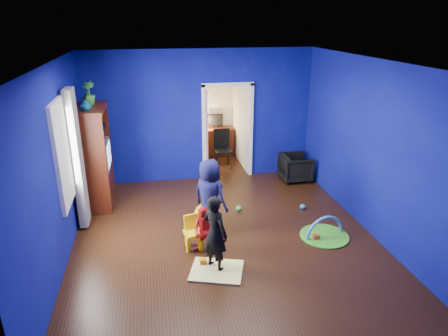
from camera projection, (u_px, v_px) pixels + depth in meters
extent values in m
cube|color=black|center=(225.00, 237.00, 6.79)|extent=(5.00, 5.50, 0.01)
cube|color=white|center=(225.00, 62.00, 5.76)|extent=(5.00, 5.50, 0.01)
cube|color=#0A0A70|center=(201.00, 117.00, 8.80)|extent=(5.00, 0.02, 2.90)
cube|color=#0A0A70|center=(280.00, 251.00, 3.75)|extent=(5.00, 0.02, 2.90)
cube|color=#0A0A70|center=(57.00, 168.00, 5.83)|extent=(0.02, 5.50, 2.90)
cube|color=#0A0A70|center=(370.00, 148.00, 6.71)|extent=(0.02, 5.50, 2.90)
imported|color=black|center=(296.00, 168.00, 9.07)|extent=(0.67, 0.65, 0.60)
imported|color=black|center=(215.00, 233.00, 5.76)|extent=(0.48, 0.51, 1.18)
imported|color=#0F133A|center=(210.00, 196.00, 6.76)|extent=(0.75, 0.75, 1.32)
imported|color=red|center=(205.00, 231.00, 6.18)|extent=(0.49, 0.48, 0.80)
imported|color=#0D5C68|center=(86.00, 105.00, 7.03)|extent=(0.23, 0.23, 0.20)
imported|color=green|center=(89.00, 93.00, 7.47)|extent=(0.29, 0.29, 0.43)
cube|color=#401A0A|center=(95.00, 157.00, 7.69)|extent=(0.58, 1.14, 1.96)
cube|color=silver|center=(97.00, 155.00, 7.68)|extent=(0.46, 0.70, 0.54)
cube|color=#F2E07A|center=(217.00, 271.00, 5.87)|extent=(0.90, 0.81, 0.03)
sphere|color=yellow|center=(205.00, 214.00, 7.15)|extent=(0.39, 0.39, 0.39)
cube|color=yellow|center=(194.00, 234.00, 6.39)|extent=(0.33, 0.33, 0.50)
cylinder|color=green|center=(324.00, 236.00, 6.81)|extent=(0.82, 0.82, 0.02)
torus|color=#3F8CD8|center=(324.00, 235.00, 6.81)|extent=(0.74, 0.20, 0.74)
cube|color=white|center=(61.00, 153.00, 6.12)|extent=(0.03, 0.95, 1.55)
cube|color=slate|center=(77.00, 160.00, 6.75)|extent=(0.14, 0.42, 2.40)
cube|color=white|center=(227.00, 133.00, 9.04)|extent=(1.16, 0.10, 2.10)
cube|color=#3D140A|center=(216.00, 142.00, 10.67)|extent=(0.88, 0.44, 0.75)
cube|color=black|center=(215.00, 120.00, 10.58)|extent=(0.40, 0.05, 0.32)
sphere|color=#FFD88C|center=(205.00, 122.00, 10.48)|extent=(0.14, 0.14, 0.14)
cube|color=black|center=(223.00, 150.00, 9.76)|extent=(0.40, 0.40, 0.92)
cube|color=white|center=(215.00, 79.00, 10.19)|extent=(0.88, 0.24, 0.04)
cube|color=#E35025|center=(316.00, 237.00, 6.69)|extent=(0.10, 0.08, 0.10)
sphere|color=blue|center=(303.00, 207.00, 7.76)|extent=(0.11, 0.11, 0.11)
cube|color=orange|center=(203.00, 262.00, 6.02)|extent=(0.10, 0.08, 0.10)
sphere|color=green|center=(239.00, 208.00, 7.69)|extent=(0.11, 0.11, 0.11)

